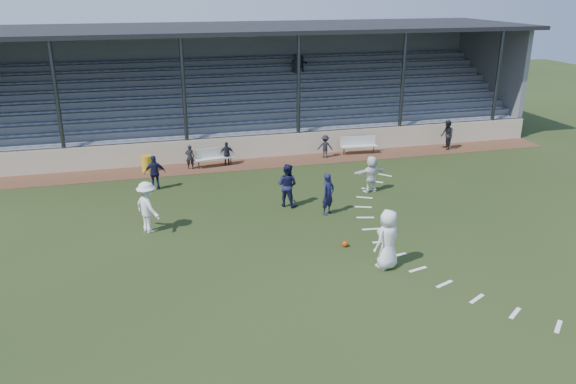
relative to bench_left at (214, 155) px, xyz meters
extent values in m
plane|color=#233214|center=(1.74, -10.60, -0.58)|extent=(90.00, 90.00, 0.00)
cube|color=#563222|center=(1.74, -0.10, -0.57)|extent=(34.00, 2.00, 0.02)
cube|color=beige|center=(1.74, 0.95, 0.02)|extent=(34.00, 0.18, 1.20)
cube|color=beige|center=(0.00, -0.12, -0.13)|extent=(2.04, 0.72, 0.06)
cube|color=beige|center=(0.00, 0.10, 0.12)|extent=(1.98, 0.38, 0.54)
cylinder|color=#32353B|center=(-0.84, -0.26, -0.36)|extent=(0.06, 0.06, 0.40)
cylinder|color=#32353B|center=(0.84, 0.01, -0.36)|extent=(0.06, 0.06, 0.40)
cube|color=beige|center=(7.95, 0.14, -0.13)|extent=(2.03, 0.56, 0.06)
cube|color=beige|center=(7.95, 0.36, 0.12)|extent=(2.00, 0.22, 0.54)
cylinder|color=#32353B|center=(7.11, 0.20, -0.36)|extent=(0.06, 0.06, 0.40)
cylinder|color=#32353B|center=(8.80, 0.07, -0.36)|extent=(0.06, 0.06, 0.40)
cylinder|color=gold|center=(-3.38, -0.04, -0.16)|extent=(0.50, 0.50, 0.80)
sphere|color=#C2370B|center=(3.17, -10.64, -0.48)|extent=(0.22, 0.22, 0.22)
imported|color=white|center=(3.93, -12.44, 0.42)|extent=(1.16, 0.99, 2.01)
imported|color=#16173C|center=(3.55, -7.58, 0.28)|extent=(0.75, 0.69, 1.72)
imported|color=#16173C|center=(2.19, -6.29, 0.33)|extent=(1.13, 1.10, 1.83)
imported|color=white|center=(-3.49, -7.51, 0.40)|extent=(1.29, 1.46, 1.97)
imported|color=#16173C|center=(-3.06, -2.79, 0.21)|extent=(0.94, 0.40, 1.59)
imported|color=white|center=(6.25, -5.56, 0.25)|extent=(1.59, 0.69, 1.66)
imported|color=black|center=(13.08, -0.20, 0.26)|extent=(0.75, 0.89, 1.64)
imported|color=black|center=(-1.25, -0.17, 0.05)|extent=(0.50, 0.37, 1.24)
imported|color=black|center=(0.65, -0.03, 0.04)|extent=(0.75, 0.41, 1.22)
imported|color=black|center=(5.95, -0.01, 0.05)|extent=(0.89, 0.67, 1.23)
cube|color=slate|center=(1.74, 1.50, 0.02)|extent=(34.00, 0.80, 1.20)
cube|color=gray|center=(1.74, 1.60, 0.67)|extent=(33.00, 0.28, 0.10)
cube|color=slate|center=(1.74, 2.30, 0.22)|extent=(34.00, 0.80, 1.60)
cube|color=gray|center=(1.74, 2.40, 1.07)|extent=(33.00, 0.28, 0.10)
cube|color=slate|center=(1.74, 3.10, 0.42)|extent=(34.00, 0.80, 2.00)
cube|color=gray|center=(1.74, 3.20, 1.47)|extent=(33.00, 0.28, 0.10)
cube|color=slate|center=(1.74, 3.90, 0.62)|extent=(34.00, 0.80, 2.40)
cube|color=gray|center=(1.74, 4.00, 1.87)|extent=(33.00, 0.28, 0.10)
cube|color=slate|center=(1.74, 4.70, 0.82)|extent=(34.00, 0.80, 2.80)
cube|color=gray|center=(1.74, 4.80, 2.27)|extent=(33.00, 0.28, 0.10)
cube|color=slate|center=(1.74, 5.50, 1.02)|extent=(34.00, 0.80, 3.20)
cube|color=gray|center=(1.74, 5.60, 2.67)|extent=(33.00, 0.28, 0.10)
cube|color=slate|center=(1.74, 6.30, 1.22)|extent=(34.00, 0.80, 3.60)
cube|color=gray|center=(1.74, 6.40, 3.07)|extent=(33.00, 0.28, 0.10)
cube|color=slate|center=(1.74, 7.10, 1.42)|extent=(34.00, 0.80, 4.00)
cube|color=gray|center=(1.74, 7.20, 3.47)|extent=(33.00, 0.28, 0.10)
cube|color=slate|center=(1.74, 7.90, 1.62)|extent=(34.00, 0.80, 4.40)
cube|color=gray|center=(1.74, 8.00, 3.87)|extent=(33.00, 0.28, 0.10)
cube|color=slate|center=(1.74, 8.50, 2.62)|extent=(34.00, 0.40, 6.40)
cube|color=slate|center=(18.59, 4.90, 2.62)|extent=(0.30, 7.80, 6.40)
cube|color=black|center=(1.74, 4.60, 5.92)|extent=(34.60, 9.00, 0.22)
cylinder|color=#32353B|center=(-7.26, 1.05, 2.67)|extent=(0.20, 0.20, 6.50)
cylinder|color=#32353B|center=(-1.26, 1.05, 2.67)|extent=(0.20, 0.20, 6.50)
cylinder|color=#32353B|center=(4.74, 1.05, 2.67)|extent=(0.20, 0.20, 6.50)
cylinder|color=#32353B|center=(10.74, 1.05, 2.67)|extent=(0.20, 0.20, 6.50)
cylinder|color=#32353B|center=(16.74, 1.05, 2.67)|extent=(0.20, 0.20, 6.50)
cylinder|color=#32353B|center=(1.74, 0.95, 0.67)|extent=(34.00, 0.05, 0.05)
imported|color=black|center=(6.05, 6.34, 3.61)|extent=(0.67, 0.54, 1.19)
imported|color=black|center=(6.41, 6.34, 3.58)|extent=(1.09, 0.58, 1.12)
cube|color=white|center=(7.86, -3.59, -0.58)|extent=(0.54, 0.61, 0.01)
cube|color=white|center=(7.04, -4.38, -0.58)|extent=(0.59, 0.56, 0.01)
cube|color=white|center=(6.32, -5.26, -0.58)|extent=(0.64, 0.51, 0.01)
cube|color=white|center=(5.71, -6.23, -0.58)|extent=(0.67, 0.44, 0.01)
cube|color=white|center=(5.23, -7.26, -0.58)|extent=(0.70, 0.37, 0.01)
cube|color=white|center=(4.88, -8.34, -0.58)|extent=(0.71, 0.29, 0.01)
cube|color=white|center=(4.67, -9.46, -0.58)|extent=(0.71, 0.21, 0.01)
cube|color=white|center=(4.59, -10.60, -0.58)|extent=(0.70, 0.12, 0.01)
cube|color=white|center=(4.67, -11.74, -0.58)|extent=(0.71, 0.21, 0.01)
cube|color=white|center=(4.88, -12.86, -0.58)|extent=(0.71, 0.29, 0.01)
cube|color=white|center=(5.23, -13.95, -0.58)|extent=(0.70, 0.37, 0.01)
cube|color=white|center=(5.71, -14.98, -0.58)|extent=(0.67, 0.44, 0.01)
cube|color=white|center=(6.32, -15.94, -0.58)|extent=(0.64, 0.51, 0.01)
cube|color=white|center=(7.04, -16.83, -0.58)|extent=(0.59, 0.56, 0.01)
camera|label=1|loc=(-3.40, -27.54, 8.10)|focal=35.00mm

